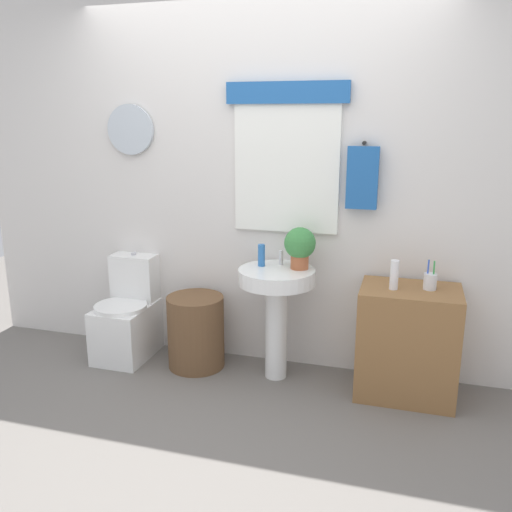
{
  "coord_description": "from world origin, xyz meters",
  "views": [
    {
      "loc": [
        1.04,
        -2.47,
        1.75
      ],
      "look_at": [
        0.08,
        0.8,
        0.87
      ],
      "focal_mm": 37.7,
      "sensor_mm": 36.0,
      "label": 1
    }
  ],
  "objects_px": {
    "toilet": "(128,318)",
    "potted_plant": "(300,245)",
    "laundry_hamper": "(196,332)",
    "toothbrush_cup": "(430,281)",
    "soap_bottle": "(261,255)",
    "lotion_bottle": "(394,275)",
    "wooden_cabinet": "(407,342)",
    "pedestal_sink": "(277,297)"
  },
  "relations": [
    {
      "from": "toilet",
      "to": "potted_plant",
      "type": "relative_size",
      "value": 2.75
    },
    {
      "from": "laundry_hamper",
      "to": "toothbrush_cup",
      "type": "distance_m",
      "value": 1.64
    },
    {
      "from": "laundry_hamper",
      "to": "soap_bottle",
      "type": "height_order",
      "value": "soap_bottle"
    },
    {
      "from": "soap_bottle",
      "to": "laundry_hamper",
      "type": "bearing_deg",
      "value": -173.96
    },
    {
      "from": "laundry_hamper",
      "to": "lotion_bottle",
      "type": "distance_m",
      "value": 1.46
    },
    {
      "from": "soap_bottle",
      "to": "lotion_bottle",
      "type": "distance_m",
      "value": 0.88
    },
    {
      "from": "toilet",
      "to": "potted_plant",
      "type": "bearing_deg",
      "value": 1.14
    },
    {
      "from": "toilet",
      "to": "potted_plant",
      "type": "distance_m",
      "value": 1.44
    },
    {
      "from": "wooden_cabinet",
      "to": "lotion_bottle",
      "type": "bearing_deg",
      "value": -159.58
    },
    {
      "from": "toilet",
      "to": "lotion_bottle",
      "type": "bearing_deg",
      "value": -2.23
    },
    {
      "from": "wooden_cabinet",
      "to": "soap_bottle",
      "type": "xyz_separation_m",
      "value": [
        -0.98,
        0.05,
        0.49
      ]
    },
    {
      "from": "laundry_hamper",
      "to": "soap_bottle",
      "type": "relative_size",
      "value": 3.5
    },
    {
      "from": "soap_bottle",
      "to": "lotion_bottle",
      "type": "bearing_deg",
      "value": -5.87
    },
    {
      "from": "wooden_cabinet",
      "to": "toilet",
      "type": "bearing_deg",
      "value": 179.02
    },
    {
      "from": "laundry_hamper",
      "to": "wooden_cabinet",
      "type": "relative_size",
      "value": 0.73
    },
    {
      "from": "soap_bottle",
      "to": "lotion_bottle",
      "type": "xyz_separation_m",
      "value": [
        0.87,
        -0.09,
        -0.04
      ]
    },
    {
      "from": "pedestal_sink",
      "to": "toothbrush_cup",
      "type": "xyz_separation_m",
      "value": [
        0.97,
        0.02,
        0.19
      ]
    },
    {
      "from": "toilet",
      "to": "lotion_bottle",
      "type": "distance_m",
      "value": 1.98
    },
    {
      "from": "toilet",
      "to": "wooden_cabinet",
      "type": "relative_size",
      "value": 1.07
    },
    {
      "from": "wooden_cabinet",
      "to": "potted_plant",
      "type": "height_order",
      "value": "potted_plant"
    },
    {
      "from": "toilet",
      "to": "potted_plant",
      "type": "xyz_separation_m",
      "value": [
        1.29,
        0.03,
        0.64
      ]
    },
    {
      "from": "pedestal_sink",
      "to": "toothbrush_cup",
      "type": "bearing_deg",
      "value": 1.18
    },
    {
      "from": "wooden_cabinet",
      "to": "lotion_bottle",
      "type": "distance_m",
      "value": 0.47
    },
    {
      "from": "laundry_hamper",
      "to": "potted_plant",
      "type": "bearing_deg",
      "value": 4.68
    },
    {
      "from": "toothbrush_cup",
      "to": "potted_plant",
      "type": "bearing_deg",
      "value": 177.23
    },
    {
      "from": "pedestal_sink",
      "to": "soap_bottle",
      "type": "distance_m",
      "value": 0.3
    },
    {
      "from": "toothbrush_cup",
      "to": "toilet",
      "type": "bearing_deg",
      "value": 179.61
    },
    {
      "from": "toothbrush_cup",
      "to": "laundry_hamper",
      "type": "bearing_deg",
      "value": -179.27
    },
    {
      "from": "pedestal_sink",
      "to": "potted_plant",
      "type": "distance_m",
      "value": 0.38
    },
    {
      "from": "toothbrush_cup",
      "to": "pedestal_sink",
      "type": "bearing_deg",
      "value": -178.82
    },
    {
      "from": "toilet",
      "to": "pedestal_sink",
      "type": "xyz_separation_m",
      "value": [
        1.15,
        -0.03,
        0.29
      ]
    },
    {
      "from": "toilet",
      "to": "pedestal_sink",
      "type": "height_order",
      "value": "pedestal_sink"
    },
    {
      "from": "laundry_hamper",
      "to": "soap_bottle",
      "type": "distance_m",
      "value": 0.76
    },
    {
      "from": "toilet",
      "to": "pedestal_sink",
      "type": "bearing_deg",
      "value": -1.71
    },
    {
      "from": "pedestal_sink",
      "to": "wooden_cabinet",
      "type": "height_order",
      "value": "pedestal_sink"
    },
    {
      "from": "laundry_hamper",
      "to": "soap_bottle",
      "type": "bearing_deg",
      "value": 6.04
    },
    {
      "from": "potted_plant",
      "to": "lotion_bottle",
      "type": "relative_size",
      "value": 1.51
    },
    {
      "from": "soap_bottle",
      "to": "wooden_cabinet",
      "type": "bearing_deg",
      "value": -2.91
    },
    {
      "from": "laundry_hamper",
      "to": "soap_bottle",
      "type": "xyz_separation_m",
      "value": [
        0.47,
        0.05,
        0.59
      ]
    },
    {
      "from": "toilet",
      "to": "toothbrush_cup",
      "type": "bearing_deg",
      "value": -0.39
    },
    {
      "from": "soap_bottle",
      "to": "toothbrush_cup",
      "type": "distance_m",
      "value": 1.09
    },
    {
      "from": "toilet",
      "to": "soap_bottle",
      "type": "height_order",
      "value": "soap_bottle"
    }
  ]
}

